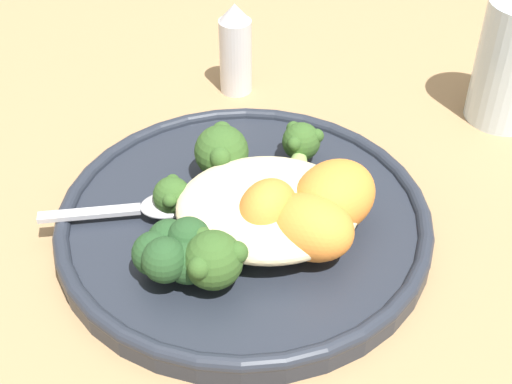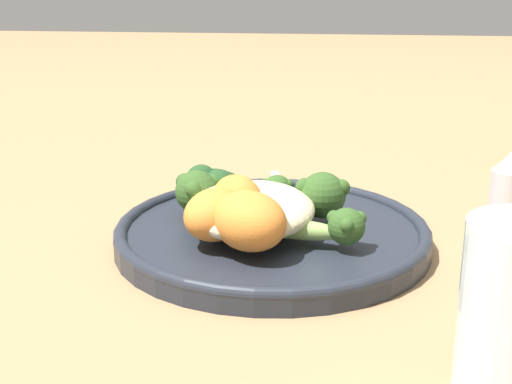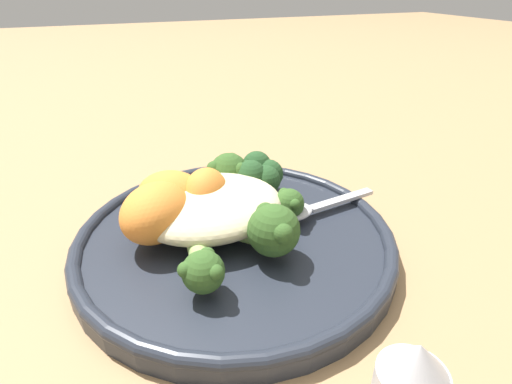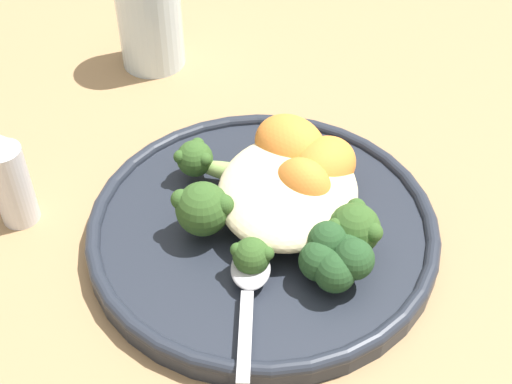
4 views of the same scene
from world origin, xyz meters
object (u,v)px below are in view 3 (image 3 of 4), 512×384
at_px(sweet_potato_chunk_1, 156,212).
at_px(sweet_potato_chunk_3, 171,195).
at_px(sweet_potato_chunk_2, 198,214).
at_px(sweet_potato_chunk_0, 206,194).
at_px(broccoli_stalk_1, 266,230).
at_px(kale_tuft, 257,174).
at_px(plate, 234,236).
at_px(quinoa_mound, 210,206).
at_px(broccoli_stalk_2, 266,208).
at_px(broccoli_stalk_3, 225,177).
at_px(broccoli_stalk_0, 200,256).
at_px(spoon, 303,210).

relative_size(sweet_potato_chunk_1, sweet_potato_chunk_3, 1.09).
bearing_deg(sweet_potato_chunk_2, sweet_potato_chunk_0, 56.33).
bearing_deg(broccoli_stalk_1, sweet_potato_chunk_0, 167.16).
bearing_deg(kale_tuft, sweet_potato_chunk_0, -152.96).
relative_size(plate, quinoa_mound, 2.15).
height_order(broccoli_stalk_2, broccoli_stalk_3, broccoli_stalk_3).
bearing_deg(broccoli_stalk_3, plate, -145.32).
distance_m(sweet_potato_chunk_1, kale_tuft, 0.12).
relative_size(quinoa_mound, sweet_potato_chunk_3, 2.13).
xyz_separation_m(broccoli_stalk_0, broccoli_stalk_3, (0.05, 0.11, 0.01)).
bearing_deg(broccoli_stalk_1, broccoli_stalk_0, -121.42).
height_order(plate, quinoa_mound, quinoa_mound).
height_order(broccoli_stalk_0, sweet_potato_chunk_2, sweet_potato_chunk_2).
relative_size(broccoli_stalk_1, sweet_potato_chunk_1, 1.49).
xyz_separation_m(quinoa_mound, sweet_potato_chunk_3, (-0.03, 0.03, 0.00)).
xyz_separation_m(sweet_potato_chunk_0, kale_tuft, (0.06, 0.03, -0.01)).
height_order(broccoli_stalk_1, sweet_potato_chunk_2, broccoli_stalk_1).
xyz_separation_m(sweet_potato_chunk_0, spoon, (0.08, -0.03, -0.02)).
xyz_separation_m(broccoli_stalk_2, spoon, (0.04, -0.01, -0.01)).
height_order(plate, sweet_potato_chunk_0, sweet_potato_chunk_0).
bearing_deg(plate, quinoa_mound, 142.21).
distance_m(quinoa_mound, sweet_potato_chunk_1, 0.05).
bearing_deg(spoon, sweet_potato_chunk_0, 153.39).
distance_m(broccoli_stalk_2, broccoli_stalk_3, 0.06).
xyz_separation_m(sweet_potato_chunk_2, sweet_potato_chunk_3, (-0.02, 0.03, 0.01)).
bearing_deg(broccoli_stalk_0, sweet_potato_chunk_3, -168.98).
height_order(plate, broccoli_stalk_1, broccoli_stalk_1).
distance_m(broccoli_stalk_2, sweet_potato_chunk_0, 0.06).
bearing_deg(sweet_potato_chunk_1, broccoli_stalk_3, 34.42).
relative_size(quinoa_mound, sweet_potato_chunk_0, 2.66).
distance_m(plate, spoon, 0.07).
height_order(quinoa_mound, broccoli_stalk_3, broccoli_stalk_3).
bearing_deg(sweet_potato_chunk_3, broccoli_stalk_0, -87.41).
bearing_deg(kale_tuft, quinoa_mound, -145.17).
bearing_deg(sweet_potato_chunk_2, plate, -11.91).
xyz_separation_m(broccoli_stalk_2, broccoli_stalk_3, (-0.02, 0.06, 0.01)).
bearing_deg(plate, spoon, -3.37).
bearing_deg(broccoli_stalk_0, quinoa_mound, 166.09).
bearing_deg(broccoli_stalk_0, sweet_potato_chunk_1, -150.06).
bearing_deg(spoon, sweet_potato_chunk_1, 166.76).
relative_size(plate, broccoli_stalk_0, 2.55).
bearing_deg(broccoli_stalk_2, kale_tuft, 90.59).
bearing_deg(sweet_potato_chunk_1, sweet_potato_chunk_0, 18.88).
height_order(broccoli_stalk_1, sweet_potato_chunk_3, sweet_potato_chunk_3).
height_order(broccoli_stalk_1, sweet_potato_chunk_1, sweet_potato_chunk_1).
distance_m(broccoli_stalk_3, sweet_potato_chunk_2, 0.07).
distance_m(broccoli_stalk_0, broccoli_stalk_3, 0.12).
bearing_deg(sweet_potato_chunk_0, kale_tuft, 27.04).
bearing_deg(kale_tuft, broccoli_stalk_0, -130.05).
bearing_deg(kale_tuft, sweet_potato_chunk_1, -156.34).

